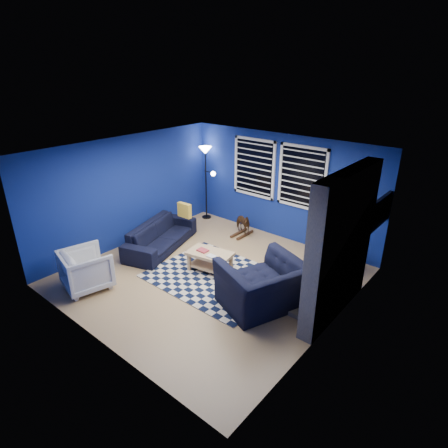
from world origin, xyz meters
name	(u,v)px	position (x,y,z in m)	size (l,w,h in m)	color
floor	(210,276)	(0.00, 0.00, 0.00)	(5.00, 5.00, 0.00)	tan
ceiling	(208,152)	(0.00, 0.00, 2.50)	(5.00, 5.00, 0.00)	white
wall_back	(281,187)	(0.00, 2.50, 1.25)	(5.00, 5.00, 0.00)	navy
wall_left	(127,192)	(-2.50, 0.00, 1.25)	(5.00, 5.00, 0.00)	navy
wall_right	(335,260)	(2.50, 0.00, 1.25)	(5.00, 5.00, 0.00)	navy
fireplace	(340,249)	(2.36, 0.50, 1.20)	(0.65, 2.00, 2.50)	gray
window_left	(254,168)	(-0.75, 2.46, 1.60)	(1.17, 0.06, 1.42)	black
window_right	(302,178)	(0.55, 2.46, 1.60)	(1.17, 0.06, 1.42)	black
tv	(380,212)	(2.45, 2.00, 1.40)	(0.07, 1.00, 0.58)	black
rug	(216,277)	(0.11, 0.04, 0.01)	(2.50, 2.00, 0.02)	black
sofa	(161,236)	(-1.71, 0.23, 0.30)	(0.81, 2.07, 0.60)	black
armchair_big	(262,285)	(1.36, -0.18, 0.43)	(1.16, 1.33, 0.87)	black
armchair_bent	(86,269)	(-1.52, -1.77, 0.38)	(0.81, 0.84, 0.76)	gray
rocking_horse	(242,223)	(-0.70, 1.95, 0.33)	(0.61, 0.28, 0.51)	#4C2A18
coffee_table	(210,258)	(-0.15, 0.16, 0.31)	(0.98, 0.67, 0.45)	tan
cabinet	(337,257)	(1.78, 1.91, 0.27)	(0.66, 0.49, 0.60)	tan
floor_lamp	(206,160)	(-2.13, 2.25, 1.60)	(0.53, 0.33, 1.96)	black
throw_pillow	(184,210)	(-1.56, 0.86, 0.77)	(0.36, 0.11, 0.34)	gold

